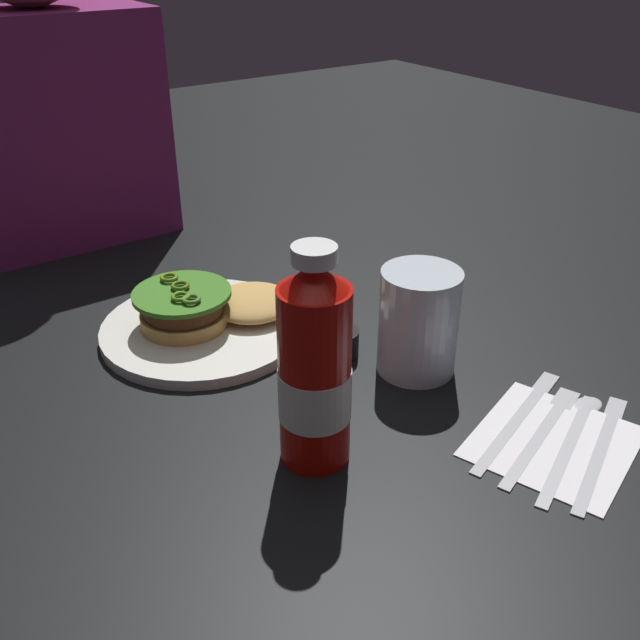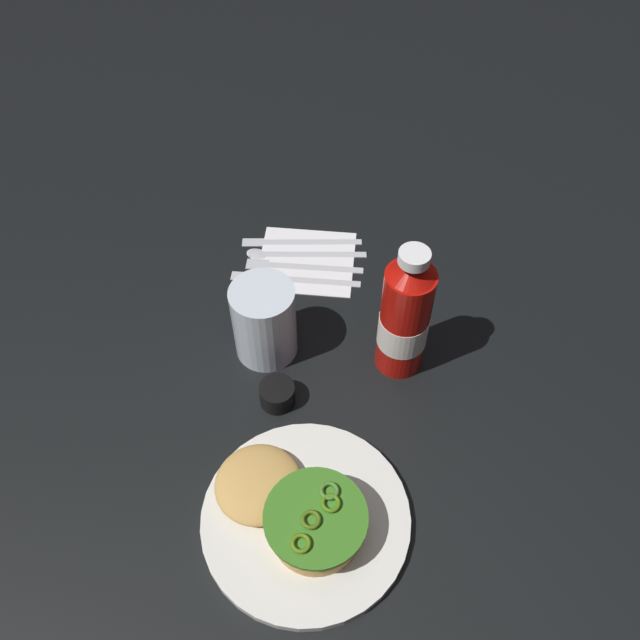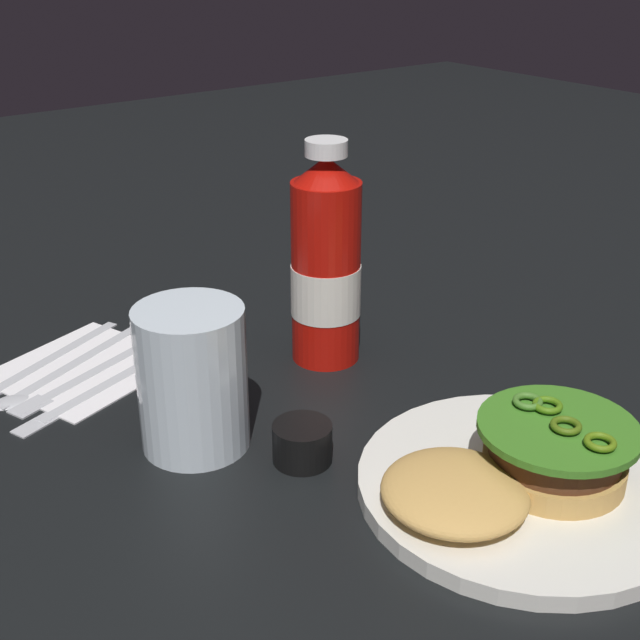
% 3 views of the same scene
% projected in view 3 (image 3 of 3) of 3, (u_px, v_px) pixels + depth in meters
% --- Properties ---
extents(ground_plane, '(3.00, 3.00, 0.00)m').
position_uv_depth(ground_plane, '(433.00, 412.00, 0.76)').
color(ground_plane, black).
extents(dinner_plate, '(0.25, 0.25, 0.01)m').
position_uv_depth(dinner_plate, '(523.00, 485.00, 0.65)').
color(dinner_plate, silver).
rests_on(dinner_plate, ground_plane).
extents(burger_sandwich, '(0.20, 0.13, 0.05)m').
position_uv_depth(burger_sandwich, '(519.00, 465.00, 0.63)').
color(burger_sandwich, tan).
rests_on(burger_sandwich, dinner_plate).
extents(ketchup_bottle, '(0.07, 0.07, 0.22)m').
position_uv_depth(ketchup_bottle, '(326.00, 267.00, 0.81)').
color(ketchup_bottle, '#B61009').
rests_on(ketchup_bottle, ground_plane).
extents(water_glass, '(0.09, 0.09, 0.12)m').
position_uv_depth(water_glass, '(192.00, 379.00, 0.69)').
color(water_glass, silver).
rests_on(water_glass, ground_plane).
extents(condiment_cup, '(0.05, 0.05, 0.03)m').
position_uv_depth(condiment_cup, '(302.00, 443.00, 0.68)').
color(condiment_cup, black).
rests_on(condiment_cup, ground_plane).
extents(napkin, '(0.19, 0.19, 0.00)m').
position_uv_depth(napkin, '(85.00, 367.00, 0.83)').
color(napkin, white).
rests_on(napkin, ground_plane).
extents(butter_knife, '(0.19, 0.10, 0.00)m').
position_uv_depth(butter_knife, '(36.00, 364.00, 0.83)').
color(butter_knife, silver).
rests_on(butter_knife, napkin).
extents(spoon_utensil, '(0.18, 0.09, 0.00)m').
position_uv_depth(spoon_utensil, '(52.00, 373.00, 0.81)').
color(spoon_utensil, silver).
rests_on(spoon_utensil, napkin).
extents(fork_utensil, '(0.18, 0.08, 0.00)m').
position_uv_depth(fork_utensil, '(80.00, 376.00, 0.81)').
color(fork_utensil, silver).
rests_on(fork_utensil, napkin).
extents(steak_knife, '(0.20, 0.08, 0.00)m').
position_uv_depth(steak_knife, '(95.00, 388.00, 0.79)').
color(steak_knife, silver).
rests_on(steak_knife, napkin).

